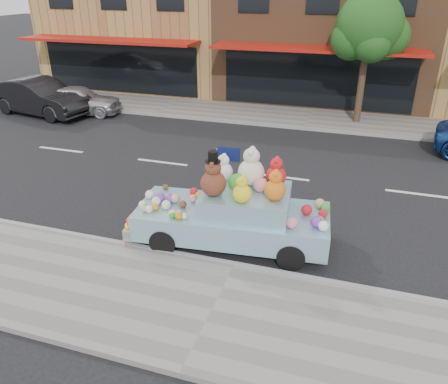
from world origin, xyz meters
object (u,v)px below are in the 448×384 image
at_px(car_dark, 40,97).
at_px(art_car, 234,211).
at_px(street_tree, 369,32).
at_px(car_silver, 77,100).

xyz_separation_m(car_dark, art_car, (11.33, -7.70, 0.01)).
height_order(street_tree, car_silver, street_tree).
distance_m(car_silver, art_car, 12.82).
xyz_separation_m(car_silver, car_dark, (-1.52, -0.56, 0.14)).
distance_m(street_tree, car_dark, 14.26).
xyz_separation_m(street_tree, car_silver, (-12.14, -2.32, -3.04)).
relative_size(car_silver, car_dark, 0.79).
xyz_separation_m(car_silver, art_car, (9.80, -8.25, 0.16)).
height_order(street_tree, car_dark, street_tree).
bearing_deg(car_silver, art_car, -142.45).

